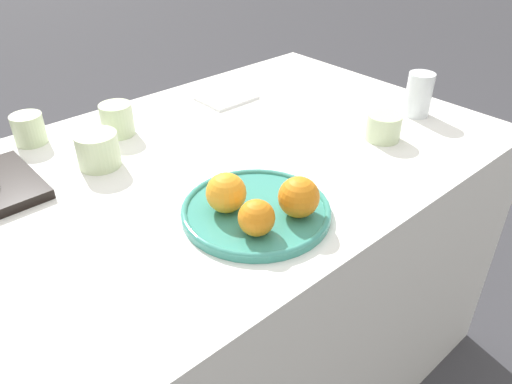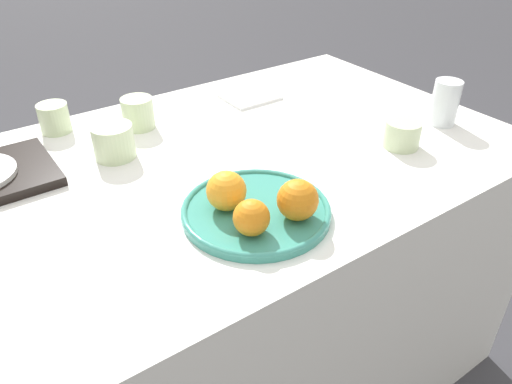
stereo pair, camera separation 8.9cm
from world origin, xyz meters
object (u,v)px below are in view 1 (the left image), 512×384
at_px(fruit_platter, 256,210).
at_px(orange_2, 257,218).
at_px(water_glass, 419,94).
at_px(cup_2, 117,119).
at_px(orange_1, 299,197).
at_px(cup_3, 98,150).
at_px(orange_0, 226,193).
at_px(cup_0, 29,129).
at_px(napkin, 226,98).
at_px(cup_1, 383,127).

bearing_deg(fruit_platter, orange_2, -131.24).
height_order(water_glass, cup_2, water_glass).
xyz_separation_m(orange_1, cup_3, (-0.17, 0.42, -0.01)).
bearing_deg(orange_2, cup_2, 87.24).
xyz_separation_m(orange_0, orange_2, (-0.01, -0.09, -0.00)).
relative_size(orange_2, cup_0, 0.89).
bearing_deg(cup_2, fruit_platter, -87.30).
xyz_separation_m(fruit_platter, napkin, (0.30, 0.46, -0.01)).
xyz_separation_m(fruit_platter, cup_3, (-0.13, 0.36, 0.03)).
bearing_deg(napkin, cup_2, 179.36).
xyz_separation_m(cup_1, cup_2, (-0.45, 0.44, 0.01)).
xyz_separation_m(fruit_platter, cup_1, (0.43, 0.03, 0.02)).
bearing_deg(fruit_platter, cup_3, 109.48).
xyz_separation_m(water_glass, cup_0, (-0.80, 0.51, -0.02)).
relative_size(cup_2, napkin, 0.54).
relative_size(water_glass, cup_2, 1.44).
relative_size(fruit_platter, cup_1, 3.39).
distance_m(fruit_platter, napkin, 0.55).
bearing_deg(cup_0, cup_2, -28.72).
distance_m(fruit_platter, cup_2, 0.47).
distance_m(fruit_platter, cup_1, 0.43).
bearing_deg(cup_0, cup_1, -40.55).
height_order(cup_2, napkin, cup_2).
bearing_deg(orange_2, cup_0, 103.53).
relative_size(orange_2, water_glass, 0.58).
xyz_separation_m(water_glass, cup_2, (-0.63, 0.41, -0.02)).
bearing_deg(water_glass, cup_2, 146.67).
height_order(orange_1, cup_1, orange_1).
height_order(orange_2, water_glass, water_glass).
bearing_deg(cup_3, orange_1, -67.86).
height_order(fruit_platter, cup_3, cup_3).
distance_m(orange_1, napkin, 0.59).
distance_m(cup_1, napkin, 0.45).
bearing_deg(cup_0, fruit_platter, -70.83).
bearing_deg(orange_0, cup_0, 106.25).
relative_size(fruit_platter, cup_0, 3.87).
bearing_deg(orange_1, orange_0, 131.61).
xyz_separation_m(cup_2, napkin, (0.33, -0.00, -0.03)).
relative_size(orange_0, cup_3, 0.83).
xyz_separation_m(orange_2, napkin, (0.35, 0.52, -0.04)).
height_order(fruit_platter, orange_2, orange_2).
bearing_deg(orange_2, cup_3, 100.94).
bearing_deg(cup_1, cup_0, 139.45).
distance_m(cup_0, cup_3, 0.21).
height_order(orange_0, cup_2, orange_0).
bearing_deg(orange_1, napkin, 63.65).
distance_m(orange_2, cup_2, 0.52).
bearing_deg(cup_3, cup_1, -30.70).
bearing_deg(water_glass, cup_0, 147.63).
bearing_deg(cup_2, cup_0, 151.28).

